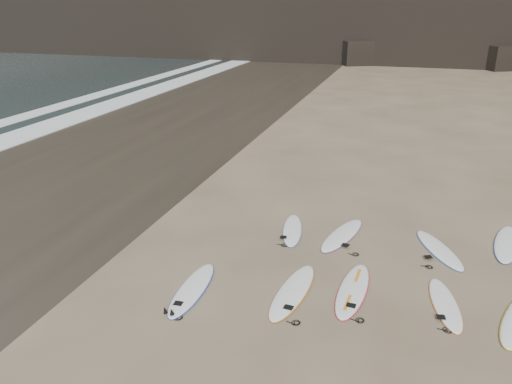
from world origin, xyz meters
TOP-DOWN VIEW (x-y plane):
  - ground at (0.00, 0.00)m, footprint 240.00×240.00m
  - wet_sand at (-13.00, 10.00)m, footprint 12.00×200.00m
  - foam_near at (-18.50, 10.00)m, footprint 2.20×200.00m
  - surfboard_0 at (-4.31, -1.15)m, footprint 0.70×2.52m
  - surfboard_1 at (-2.00, -0.54)m, footprint 0.90×2.69m
  - surfboard_2 at (-0.66, -0.06)m, footprint 0.79×2.62m
  - surfboard_3 at (1.41, -0.02)m, footprint 0.93×2.28m
  - surfboard_5 at (-2.79, 2.74)m, footprint 0.95×2.32m
  - surfboard_6 at (-1.32, 2.83)m, footprint 1.28×2.64m
  - surfboard_7 at (1.36, 2.71)m, footprint 1.57×2.44m
  - surfboard_8 at (3.20, 3.64)m, footprint 1.11×2.67m

SIDE VIEW (x-z plane):
  - ground at x=0.00m, z-range 0.00..0.00m
  - wet_sand at x=-13.00m, z-range 0.00..0.01m
  - foam_near at x=-18.50m, z-range 0.00..0.05m
  - surfboard_3 at x=1.41m, z-range 0.00..0.08m
  - surfboard_5 at x=-2.79m, z-range 0.00..0.08m
  - surfboard_7 at x=1.36m, z-range 0.00..0.09m
  - surfboard_0 at x=-4.31m, z-range 0.00..0.09m
  - surfboard_6 at x=-1.32m, z-range 0.00..0.09m
  - surfboard_2 at x=-0.66m, z-range 0.00..0.09m
  - surfboard_8 at x=3.20m, z-range 0.00..0.09m
  - surfboard_1 at x=-2.00m, z-range 0.00..0.09m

